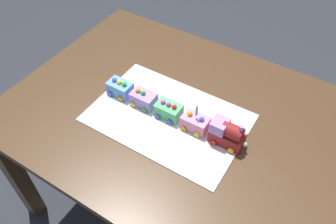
% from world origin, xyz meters
% --- Properties ---
extents(ground_plane, '(8.00, 8.00, 0.00)m').
position_xyz_m(ground_plane, '(0.00, 0.00, 0.00)').
color(ground_plane, '#2D3038').
extents(dining_table, '(1.40, 1.00, 0.74)m').
position_xyz_m(dining_table, '(0.00, 0.00, 0.63)').
color(dining_table, '#4C331E').
rests_on(dining_table, ground).
extents(cake_board, '(0.60, 0.40, 0.00)m').
position_xyz_m(cake_board, '(0.04, 0.04, 0.74)').
color(cake_board, silver).
rests_on(cake_board, dining_table).
extents(cake_locomotive, '(0.14, 0.08, 0.12)m').
position_xyz_m(cake_locomotive, '(-0.20, 0.04, 0.79)').
color(cake_locomotive, maroon).
rests_on(cake_locomotive, cake_board).
extents(cake_car_caboose_bubblegum, '(0.10, 0.08, 0.07)m').
position_xyz_m(cake_car_caboose_bubblegum, '(-0.08, 0.04, 0.77)').
color(cake_car_caboose_bubblegum, pink).
rests_on(cake_car_caboose_bubblegum, cake_board).
extents(cake_car_gondola_mint_green, '(0.10, 0.08, 0.07)m').
position_xyz_m(cake_car_gondola_mint_green, '(0.04, 0.04, 0.77)').
color(cake_car_gondola_mint_green, '#59CC7A').
rests_on(cake_car_gondola_mint_green, cake_board).
extents(cake_car_flatbed_lavender, '(0.10, 0.08, 0.07)m').
position_xyz_m(cake_car_flatbed_lavender, '(0.16, 0.04, 0.77)').
color(cake_car_flatbed_lavender, '#AD84E0').
rests_on(cake_car_flatbed_lavender, cake_board).
extents(cake_car_tanker_sky_blue, '(0.10, 0.08, 0.07)m').
position_xyz_m(cake_car_tanker_sky_blue, '(0.28, 0.04, 0.77)').
color(cake_car_tanker_sky_blue, '#669EEA').
rests_on(cake_car_tanker_sky_blue, cake_board).
extents(birthday_candle, '(0.01, 0.01, 0.05)m').
position_xyz_m(birthday_candle, '(-0.08, 0.04, 0.84)').
color(birthday_candle, '#4CA5E5').
rests_on(birthday_candle, cake_car_caboose_bubblegum).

